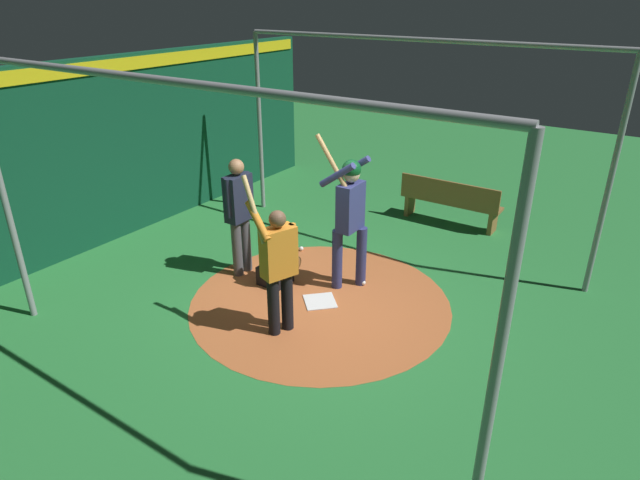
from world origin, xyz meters
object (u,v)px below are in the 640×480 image
(umpire, at_px, (239,211))
(visitor, at_px, (278,264))
(catcher, at_px, (277,262))
(baseball_1, at_px, (363,283))
(bench, at_px, (450,201))
(home_plate, at_px, (320,301))
(batter, at_px, (350,211))
(baseball_0, at_px, (301,249))

(umpire, distance_m, visitor, 1.72)
(catcher, distance_m, baseball_1, 1.30)
(umpire, height_order, bench, umpire)
(home_plate, xyz_separation_m, batter, (0.07, 0.62, 1.16))
(bench, height_order, baseball_1, bench)
(umpire, xyz_separation_m, baseball_1, (1.74, 0.67, -0.97))
(baseball_0, bearing_deg, umpire, -105.76)
(baseball_0, xyz_separation_m, baseball_1, (1.43, -0.43, 0.00))
(catcher, distance_m, visitor, 1.35)
(bench, xyz_separation_m, baseball_0, (-1.57, -2.46, -0.41))
(baseball_1, bearing_deg, batter, -146.42)
(bench, bearing_deg, umpire, -117.87)
(home_plate, relative_size, baseball_0, 5.68)
(catcher, xyz_separation_m, bench, (1.21, 3.55, 0.09))
(batter, xyz_separation_m, bench, (0.33, 3.01, -0.72))
(visitor, bearing_deg, bench, 104.33)
(home_plate, distance_m, batter, 1.32)
(umpire, xyz_separation_m, bench, (1.88, 3.56, -0.56))
(batter, bearing_deg, baseball_0, 155.95)
(batter, relative_size, visitor, 1.10)
(batter, bearing_deg, catcher, -148.56)
(baseball_1, bearing_deg, baseball_0, 163.26)
(bench, relative_size, baseball_0, 24.98)
(batter, height_order, catcher, batter)
(home_plate, distance_m, catcher, 0.88)
(catcher, height_order, baseball_0, catcher)
(bench, bearing_deg, baseball_0, -122.58)
(visitor, xyz_separation_m, baseball_1, (0.29, 1.59, -0.91))
(bench, bearing_deg, home_plate, -96.32)
(batter, bearing_deg, visitor, -94.16)
(batter, xyz_separation_m, baseball_0, (-1.24, 0.55, -1.13))
(batter, distance_m, bench, 3.12)
(home_plate, bearing_deg, baseball_1, 70.75)
(home_plate, relative_size, batter, 0.19)
(catcher, distance_m, baseball_0, 1.19)
(umpire, height_order, visitor, visitor)
(catcher, bearing_deg, bench, 71.20)
(bench, bearing_deg, baseball_1, -92.81)
(umpire, distance_m, baseball_0, 1.50)
(umpire, distance_m, baseball_1, 2.10)
(umpire, height_order, baseball_1, umpire)
(visitor, relative_size, baseball_0, 27.18)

